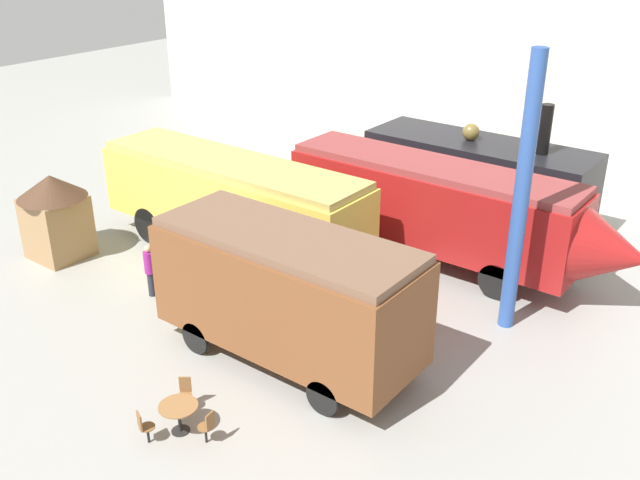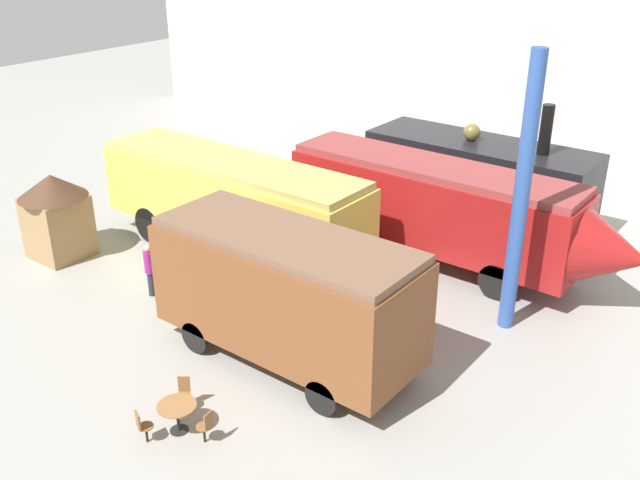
# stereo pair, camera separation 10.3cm
# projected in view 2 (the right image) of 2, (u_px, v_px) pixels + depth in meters

# --- Properties ---
(ground_plane) EXTENTS (80.00, 80.00, 0.00)m
(ground_plane) POSITION_uv_depth(u_px,v_px,m) (268.00, 284.00, 23.23)
(ground_plane) COLOR gray
(backdrop_wall) EXTENTS (44.00, 0.15, 9.00)m
(backdrop_wall) POSITION_uv_depth(u_px,v_px,m) (492.00, 68.00, 32.69)
(backdrop_wall) COLOR beige
(backdrop_wall) RESTS_ON ground_plane
(steam_locomotive) EXTENTS (8.53, 2.81, 5.02)m
(steam_locomotive) POSITION_uv_depth(u_px,v_px,m) (479.00, 172.00, 26.94)
(steam_locomotive) COLOR black
(steam_locomotive) RESTS_ON ground_plane
(streamlined_locomotive) EXTENTS (12.14, 2.42, 3.51)m
(streamlined_locomotive) POSITION_uv_depth(u_px,v_px,m) (453.00, 210.00, 23.50)
(streamlined_locomotive) COLOR maroon
(streamlined_locomotive) RESTS_ON ground_plane
(passenger_coach_vintage) EXTENTS (10.33, 2.65, 3.45)m
(passenger_coach_vintage) POSITION_uv_depth(u_px,v_px,m) (232.00, 197.00, 24.46)
(passenger_coach_vintage) COLOR #E0C64C
(passenger_coach_vintage) RESTS_ON ground_plane
(passenger_coach_wooden) EXTENTS (7.25, 2.82, 3.67)m
(passenger_coach_wooden) POSITION_uv_depth(u_px,v_px,m) (286.00, 289.00, 18.53)
(passenger_coach_wooden) COLOR brown
(passenger_coach_wooden) RESTS_ON ground_plane
(cafe_table_near) EXTENTS (0.92, 0.92, 0.73)m
(cafe_table_near) POSITION_uv_depth(u_px,v_px,m) (177.00, 410.00, 16.43)
(cafe_table_near) COLOR black
(cafe_table_near) RESTS_ON ground_plane
(cafe_chair_0) EXTENTS (0.37, 0.36, 0.87)m
(cafe_chair_0) POSITION_uv_depth(u_px,v_px,m) (206.00, 425.00, 16.09)
(cafe_chair_0) COLOR black
(cafe_chair_0) RESTS_ON ground_plane
(cafe_chair_1) EXTENTS (0.40, 0.40, 0.87)m
(cafe_chair_1) POSITION_uv_depth(u_px,v_px,m) (184.00, 391.00, 17.22)
(cafe_chair_1) COLOR black
(cafe_chair_1) RESTS_ON ground_plane
(cafe_chair_2) EXTENTS (0.38, 0.40, 0.87)m
(cafe_chair_2) POSITION_uv_depth(u_px,v_px,m) (142.00, 425.00, 16.09)
(cafe_chair_2) COLOR black
(cafe_chair_2) RESTS_ON ground_plane
(visitor_person) EXTENTS (0.34, 0.34, 1.75)m
(visitor_person) POSITION_uv_depth(u_px,v_px,m) (150.00, 268.00, 22.18)
(visitor_person) COLOR #262633
(visitor_person) RESTS_ON ground_plane
(ticket_kiosk) EXTENTS (2.34, 2.34, 3.00)m
(ticket_kiosk) POSITION_uv_depth(u_px,v_px,m) (56.00, 211.00, 24.48)
(ticket_kiosk) COLOR #99754C
(ticket_kiosk) RESTS_ON ground_plane
(support_pillar) EXTENTS (0.44, 0.44, 8.00)m
(support_pillar) POSITION_uv_depth(u_px,v_px,m) (521.00, 198.00, 19.26)
(support_pillar) COLOR #2D519E
(support_pillar) RESTS_ON ground_plane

